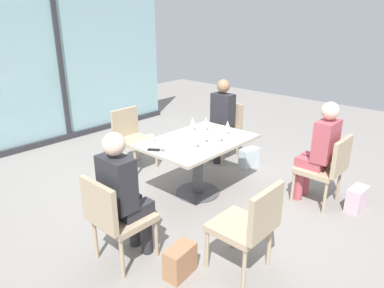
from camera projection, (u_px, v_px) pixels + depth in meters
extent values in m
plane|color=gray|center=(198.00, 193.00, 4.57)|extent=(12.00, 12.00, 0.00)
cube|color=#8DB7BC|center=(60.00, 65.00, 6.12)|extent=(4.50, 0.03, 2.70)
cube|color=#2D2D33|center=(60.00, 65.00, 6.10)|extent=(0.08, 0.06, 2.70)
cube|color=#2D2D33|center=(70.00, 136.00, 6.55)|extent=(4.50, 0.10, 0.10)
cube|color=#BCB29E|center=(198.00, 141.00, 4.33)|extent=(1.36, 0.93, 0.04)
cylinder|color=#4C4C51|center=(198.00, 168.00, 4.45)|extent=(0.14, 0.14, 0.69)
cylinder|color=#4C4C51|center=(198.00, 192.00, 4.57)|extent=(0.56, 0.56, 0.02)
cube|color=tan|center=(220.00, 133.00, 5.52)|extent=(0.46, 0.46, 0.06)
cube|color=tan|center=(230.00, 115.00, 5.62)|extent=(0.05, 0.46, 0.42)
cylinder|color=tan|center=(202.00, 147.00, 5.59)|extent=(0.04, 0.04, 0.39)
cylinder|color=tan|center=(222.00, 153.00, 5.34)|extent=(0.04, 0.04, 0.39)
cylinder|color=tan|center=(218.00, 141.00, 5.87)|extent=(0.04, 0.04, 0.39)
cylinder|color=tan|center=(237.00, 146.00, 5.62)|extent=(0.04, 0.04, 0.39)
cube|color=tan|center=(125.00, 218.00, 3.23)|extent=(0.46, 0.46, 0.06)
cube|color=tan|center=(99.00, 206.00, 2.97)|extent=(0.05, 0.46, 0.42)
cylinder|color=tan|center=(156.00, 238.00, 3.32)|extent=(0.04, 0.04, 0.39)
cylinder|color=tan|center=(130.00, 222.00, 3.57)|extent=(0.04, 0.04, 0.39)
cylinder|color=tan|center=(122.00, 259.00, 3.04)|extent=(0.04, 0.04, 0.39)
cylinder|color=tan|center=(96.00, 240.00, 3.30)|extent=(0.04, 0.04, 0.39)
cube|color=tan|center=(318.00, 170.00, 4.24)|extent=(0.46, 0.46, 0.06)
cube|color=tan|center=(342.00, 157.00, 4.00)|extent=(0.46, 0.05, 0.42)
cylinder|color=tan|center=(307.00, 176.00, 4.58)|extent=(0.04, 0.04, 0.39)
cylinder|color=tan|center=(293.00, 187.00, 4.30)|extent=(0.04, 0.04, 0.39)
cylinder|color=tan|center=(338.00, 186.00, 4.33)|extent=(0.04, 0.04, 0.39)
cylinder|color=tan|center=(325.00, 198.00, 4.05)|extent=(0.04, 0.04, 0.39)
cube|color=tan|center=(137.00, 141.00, 5.18)|extent=(0.46, 0.46, 0.06)
cube|color=tan|center=(125.00, 122.00, 5.26)|extent=(0.46, 0.05, 0.42)
cylinder|color=tan|center=(135.00, 163.00, 5.00)|extent=(0.04, 0.04, 0.39)
cylinder|color=tan|center=(156.00, 155.00, 5.27)|extent=(0.04, 0.04, 0.39)
cylinder|color=tan|center=(118.00, 156.00, 5.25)|extent=(0.04, 0.04, 0.39)
cylinder|color=tan|center=(139.00, 149.00, 5.53)|extent=(0.04, 0.04, 0.39)
cube|color=tan|center=(239.00, 227.00, 3.10)|extent=(0.46, 0.46, 0.06)
cube|color=tan|center=(266.00, 213.00, 2.86)|extent=(0.46, 0.05, 0.42)
cylinder|color=tan|center=(233.00, 230.00, 3.45)|extent=(0.04, 0.04, 0.39)
cylinder|color=tan|center=(207.00, 249.00, 3.17)|extent=(0.04, 0.04, 0.39)
cylinder|color=tan|center=(269.00, 247.00, 3.20)|extent=(0.04, 0.04, 0.39)
cylinder|color=tan|center=(244.00, 269.00, 2.92)|extent=(0.04, 0.04, 0.39)
cylinder|color=#28282D|center=(208.00, 147.00, 5.53)|extent=(0.11, 0.11, 0.45)
cube|color=#28282D|center=(212.00, 128.00, 5.50)|extent=(0.32, 0.13, 0.11)
cylinder|color=#28282D|center=(217.00, 149.00, 5.41)|extent=(0.11, 0.11, 0.45)
cube|color=#28282D|center=(222.00, 131.00, 5.38)|extent=(0.32, 0.13, 0.11)
cube|color=#28282D|center=(223.00, 109.00, 5.43)|extent=(0.20, 0.34, 0.48)
sphere|color=#936B4C|center=(223.00, 86.00, 5.30)|extent=(0.20, 0.20, 0.20)
cylinder|color=#28282D|center=(147.00, 232.00, 3.37)|extent=(0.11, 0.11, 0.45)
cube|color=#28282D|center=(137.00, 210.00, 3.20)|extent=(0.32, 0.13, 0.11)
cylinder|color=#28282D|center=(135.00, 225.00, 3.48)|extent=(0.11, 0.11, 0.45)
cube|color=#28282D|center=(125.00, 204.00, 3.31)|extent=(0.32, 0.13, 0.11)
cube|color=#28282D|center=(117.00, 183.00, 3.07)|extent=(0.20, 0.34, 0.48)
sphere|color=beige|center=(114.00, 144.00, 2.94)|extent=(0.20, 0.20, 0.20)
cylinder|color=#B24C56|center=(306.00, 178.00, 4.48)|extent=(0.11, 0.11, 0.45)
cube|color=#B24C56|center=(315.00, 159.00, 4.32)|extent=(0.13, 0.32, 0.11)
cylinder|color=#B24C56|center=(299.00, 182.00, 4.35)|extent=(0.11, 0.11, 0.45)
cube|color=#B24C56|center=(309.00, 164.00, 4.20)|extent=(0.13, 0.32, 0.11)
cube|color=#B24C56|center=(326.00, 141.00, 4.08)|extent=(0.34, 0.20, 0.48)
sphere|color=beige|center=(330.00, 111.00, 3.95)|extent=(0.20, 0.20, 0.20)
cylinder|color=silver|center=(161.00, 153.00, 3.92)|extent=(0.06, 0.06, 0.00)
cylinder|color=silver|center=(160.00, 149.00, 3.90)|extent=(0.01, 0.01, 0.08)
cone|color=silver|center=(160.00, 141.00, 3.87)|extent=(0.07, 0.07, 0.09)
cylinder|color=silver|center=(196.00, 148.00, 4.04)|extent=(0.06, 0.06, 0.00)
cylinder|color=silver|center=(196.00, 145.00, 4.02)|extent=(0.01, 0.01, 0.08)
cone|color=silver|center=(196.00, 137.00, 3.99)|extent=(0.07, 0.07, 0.09)
cylinder|color=silver|center=(205.00, 143.00, 4.22)|extent=(0.06, 0.06, 0.00)
cylinder|color=silver|center=(205.00, 139.00, 4.20)|extent=(0.01, 0.01, 0.08)
cone|color=silver|center=(206.00, 132.00, 4.17)|extent=(0.07, 0.07, 0.09)
cylinder|color=silver|center=(193.00, 131.00, 4.65)|extent=(0.06, 0.06, 0.00)
cylinder|color=silver|center=(193.00, 127.00, 4.63)|extent=(0.01, 0.01, 0.08)
cone|color=silver|center=(193.00, 121.00, 4.60)|extent=(0.07, 0.07, 0.09)
cylinder|color=silver|center=(227.00, 135.00, 4.50)|extent=(0.06, 0.06, 0.00)
cylinder|color=silver|center=(227.00, 131.00, 4.48)|extent=(0.01, 0.01, 0.08)
cone|color=silver|center=(228.00, 124.00, 4.45)|extent=(0.07, 0.07, 0.09)
cylinder|color=silver|center=(206.00, 131.00, 4.64)|extent=(0.06, 0.06, 0.00)
cylinder|color=silver|center=(206.00, 128.00, 4.62)|extent=(0.01, 0.01, 0.08)
cone|color=silver|center=(206.00, 121.00, 4.59)|extent=(0.07, 0.07, 0.09)
cylinder|color=silver|center=(220.00, 142.00, 4.23)|extent=(0.06, 0.06, 0.00)
cylinder|color=silver|center=(220.00, 139.00, 4.22)|extent=(0.01, 0.01, 0.08)
cone|color=silver|center=(221.00, 131.00, 4.19)|extent=(0.07, 0.07, 0.09)
cylinder|color=white|center=(151.00, 138.00, 4.23)|extent=(0.08, 0.08, 0.09)
cube|color=black|center=(154.00, 150.00, 3.99)|extent=(0.14, 0.16, 0.01)
cube|color=silver|center=(249.00, 157.00, 5.33)|extent=(0.32, 0.21, 0.28)
cube|color=#A3704C|center=(180.00, 261.00, 3.10)|extent=(0.32, 0.19, 0.28)
cube|color=beige|center=(357.00, 199.00, 4.15)|extent=(0.31, 0.18, 0.28)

